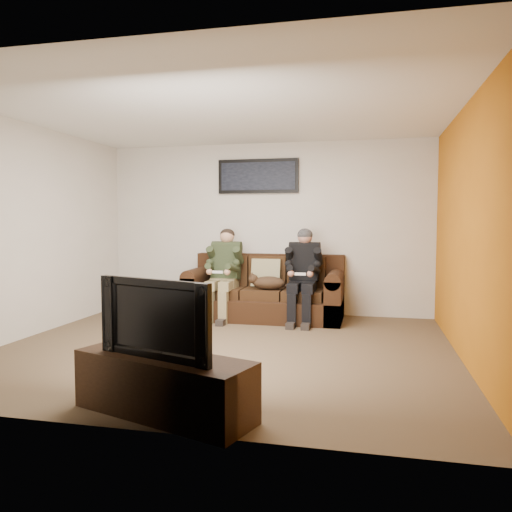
% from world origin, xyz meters
% --- Properties ---
extents(floor, '(5.00, 5.00, 0.00)m').
position_xyz_m(floor, '(0.00, 0.00, 0.00)').
color(floor, brown).
rests_on(floor, ground).
extents(ceiling, '(5.00, 5.00, 0.00)m').
position_xyz_m(ceiling, '(0.00, 0.00, 2.60)').
color(ceiling, silver).
rests_on(ceiling, ground).
extents(wall_back, '(5.00, 0.00, 5.00)m').
position_xyz_m(wall_back, '(0.00, 2.25, 1.30)').
color(wall_back, beige).
rests_on(wall_back, ground).
extents(wall_front, '(5.00, 0.00, 5.00)m').
position_xyz_m(wall_front, '(0.00, -2.25, 1.30)').
color(wall_front, beige).
rests_on(wall_front, ground).
extents(wall_left, '(0.00, 4.50, 4.50)m').
position_xyz_m(wall_left, '(-2.50, 0.00, 1.30)').
color(wall_left, beige).
rests_on(wall_left, ground).
extents(wall_right, '(0.00, 4.50, 4.50)m').
position_xyz_m(wall_right, '(2.50, 0.00, 1.30)').
color(wall_right, beige).
rests_on(wall_right, ground).
extents(accent_wall_right, '(0.00, 4.50, 4.50)m').
position_xyz_m(accent_wall_right, '(2.49, 0.00, 1.30)').
color(accent_wall_right, '#BF6A13').
rests_on(accent_wall_right, ground).
extents(sofa, '(2.24, 0.97, 0.92)m').
position_xyz_m(sofa, '(0.08, 1.83, 0.35)').
color(sofa, black).
rests_on(sofa, ground).
extents(throw_pillow, '(0.43, 0.20, 0.42)m').
position_xyz_m(throw_pillow, '(0.08, 1.87, 0.65)').
color(throw_pillow, '#968C62').
rests_on(throw_pillow, sofa).
extents(throw_blanket, '(0.46, 0.22, 0.08)m').
position_xyz_m(throw_blanket, '(-0.60, 2.11, 0.92)').
color(throw_blanket, gray).
rests_on(throw_blanket, sofa).
extents(person_left, '(0.51, 0.87, 1.30)m').
position_xyz_m(person_left, '(-0.50, 1.64, 0.74)').
color(person_left, '#8C7E57').
rests_on(person_left, sofa).
extents(person_right, '(0.51, 0.86, 1.31)m').
position_xyz_m(person_right, '(0.66, 1.64, 0.74)').
color(person_right, black).
rests_on(person_right, sofa).
extents(cat, '(0.66, 0.26, 0.24)m').
position_xyz_m(cat, '(0.16, 1.59, 0.55)').
color(cat, '#482F1C').
rests_on(cat, sofa).
extents(framed_poster, '(1.25, 0.05, 0.52)m').
position_xyz_m(framed_poster, '(-0.12, 2.22, 2.10)').
color(framed_poster, black).
rests_on(framed_poster, wall_back).
extents(tv_stand, '(1.46, 0.86, 0.44)m').
position_xyz_m(tv_stand, '(0.11, -1.95, 0.22)').
color(tv_stand, '#311E10').
rests_on(tv_stand, ground).
extents(television, '(0.98, 0.43, 0.57)m').
position_xyz_m(television, '(0.11, -1.95, 0.72)').
color(television, black).
rests_on(television, tv_stand).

